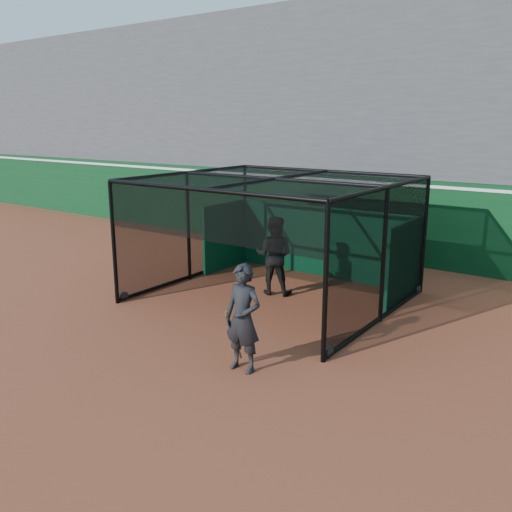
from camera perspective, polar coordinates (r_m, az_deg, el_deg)
The scene contains 6 objects.
ground at distance 10.93m, azimuth -11.05°, elevation -8.38°, with size 120.00×120.00×0.00m, color brown.
outfield_wall at distance 17.30m, azimuth 9.66°, elevation 4.37°, with size 50.00×0.50×2.50m.
grandstand at distance 20.53m, azimuth 14.86°, elevation 14.53°, with size 50.00×7.85×8.95m.
batting_cage at distance 12.71m, azimuth 1.96°, elevation 1.73°, with size 5.53×5.05×2.84m.
batter at distance 13.11m, azimuth 1.91°, elevation 0.06°, with size 0.93×0.73×1.92m, color black.
on_deck_player at distance 9.07m, azimuth -1.39°, elevation -6.59°, with size 0.70×0.48×1.85m.
Camera 1 is at (7.48, -6.84, 4.10)m, focal length 38.00 mm.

